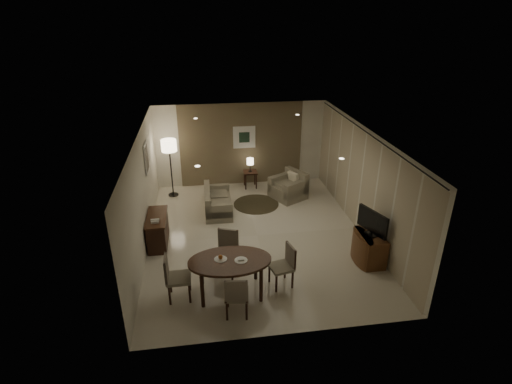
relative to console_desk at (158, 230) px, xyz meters
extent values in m
cube|color=beige|center=(2.49, 0.00, -0.38)|extent=(5.50, 7.00, 0.00)
cube|color=white|center=(2.49, 0.00, 2.33)|extent=(5.50, 7.00, 0.00)
cube|color=brown|center=(2.49, 3.50, 0.98)|extent=(5.50, 0.00, 2.70)
cube|color=white|center=(-0.26, 0.00, 0.98)|extent=(0.00, 7.00, 2.70)
cube|color=white|center=(5.24, 0.00, 0.98)|extent=(0.00, 7.00, 2.70)
cube|color=brown|center=(2.49, 3.48, 0.98)|extent=(3.96, 0.03, 2.70)
cylinder|color=black|center=(5.17, 0.00, 2.27)|extent=(0.03, 6.80, 0.03)
cube|color=silver|center=(2.59, 3.46, 1.23)|extent=(0.72, 0.03, 0.72)
cube|color=black|center=(2.59, 3.44, 1.23)|extent=(0.34, 0.01, 0.34)
cube|color=silver|center=(-0.23, 1.20, 1.48)|extent=(0.03, 0.60, 0.80)
cube|color=gray|center=(-0.21, 1.20, 1.48)|extent=(0.01, 0.46, 0.64)
cylinder|color=white|center=(1.09, -1.80, 2.31)|extent=(0.10, 0.10, 0.01)
cylinder|color=white|center=(3.89, -1.80, 2.31)|extent=(0.10, 0.10, 0.01)
cylinder|color=white|center=(1.09, 1.80, 2.31)|extent=(0.10, 0.10, 0.01)
cylinder|color=white|center=(3.89, 1.80, 2.31)|extent=(0.10, 0.10, 0.01)
cylinder|color=white|center=(1.43, -2.12, 0.42)|extent=(0.26, 0.26, 0.02)
cylinder|color=white|center=(1.83, -2.22, 0.42)|extent=(0.26, 0.26, 0.02)
sphere|color=#A84C13|center=(1.43, -2.12, 0.47)|extent=(0.09, 0.09, 0.09)
cube|color=white|center=(1.83, -2.22, 0.44)|extent=(0.12, 0.08, 0.03)
cylinder|color=#423825|center=(2.73, 1.80, -0.37)|extent=(1.35, 1.35, 0.01)
camera|label=1|loc=(1.15, -8.84, 4.98)|focal=28.00mm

